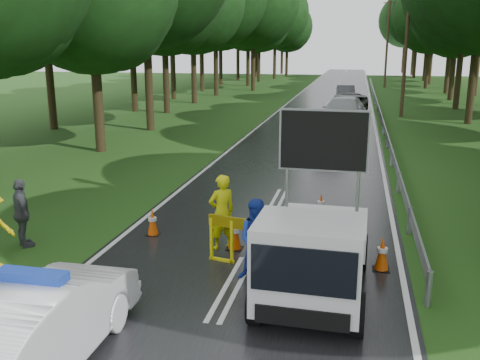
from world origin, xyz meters
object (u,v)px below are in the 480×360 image
(barrier, at_px, (264,234))
(officer, at_px, (222,212))
(queue_car_second, at_px, (343,112))
(civilian, at_px, (258,240))
(police_sedan, at_px, (36,325))
(queue_car_fourth, at_px, (346,94))
(work_truck, at_px, (314,252))
(queue_car_first, at_px, (330,133))
(queue_car_third, at_px, (349,103))

(barrier, distance_m, officer, 1.54)
(barrier, xyz_separation_m, queue_car_second, (1.02, 21.86, 0.01))
(civilian, bearing_deg, officer, 120.71)
(police_sedan, xyz_separation_m, barrier, (2.63, 4.27, 0.11))
(queue_car_second, distance_m, queue_car_fourth, 14.29)
(work_truck, height_order, barrier, work_truck)
(queue_car_fourth, bearing_deg, civilian, -95.82)
(civilian, distance_m, queue_car_second, 22.39)
(work_truck, bearing_deg, civilian, 155.36)
(officer, distance_m, civilian, 1.88)
(officer, bearing_deg, queue_car_first, -136.94)
(work_truck, relative_size, officer, 2.41)
(barrier, relative_size, queue_car_second, 0.45)
(barrier, bearing_deg, work_truck, -30.94)
(work_truck, relative_size, civilian, 2.55)
(queue_car_fourth, bearing_deg, barrier, -95.78)
(civilian, relative_size, queue_car_first, 0.42)
(work_truck, bearing_deg, barrier, 138.13)
(queue_car_third, height_order, queue_car_fourth, queue_car_third)
(work_truck, distance_m, barrier, 1.57)
(queue_car_second, bearing_deg, queue_car_third, 94.55)
(queue_car_first, height_order, queue_car_third, queue_car_third)
(barrier, relative_size, queue_car_first, 0.63)
(civilian, bearing_deg, queue_car_third, 81.03)
(police_sedan, height_order, barrier, police_sedan)
(police_sedan, bearing_deg, queue_car_second, -98.14)
(queue_car_first, bearing_deg, civilian, -96.59)
(work_truck, bearing_deg, police_sedan, -138.25)
(police_sedan, height_order, queue_car_fourth, police_sedan)
(queue_car_second, relative_size, queue_car_third, 1.12)
(civilian, distance_m, queue_car_third, 28.39)
(work_truck, xyz_separation_m, queue_car_first, (-0.52, 15.63, -0.24))
(officer, xyz_separation_m, queue_car_first, (1.79, 13.56, -0.21))
(work_truck, bearing_deg, queue_car_first, 93.40)
(officer, relative_size, queue_car_fourth, 0.43)
(police_sedan, distance_m, queue_car_first, 19.11)
(work_truck, height_order, queue_car_second, work_truck)
(work_truck, distance_m, queue_car_first, 15.64)
(officer, height_order, civilian, officer)
(officer, xyz_separation_m, queue_car_third, (2.39, 26.86, -0.19))
(work_truck, relative_size, queue_car_first, 1.08)
(barrier, distance_m, queue_car_fourth, 36.16)
(queue_car_first, bearing_deg, police_sedan, -103.90)
(queue_car_first, distance_m, queue_car_fourth, 21.60)
(work_truck, xyz_separation_m, civilian, (-1.18, 0.58, -0.08))
(queue_car_fourth, bearing_deg, officer, -97.72)
(queue_car_third, xyz_separation_m, queue_car_fourth, (-0.42, 8.29, -0.02))
(queue_car_second, height_order, queue_car_fourth, queue_car_second)
(queue_car_second, bearing_deg, queue_car_first, -86.63)
(queue_car_first, height_order, queue_car_second, queue_car_second)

